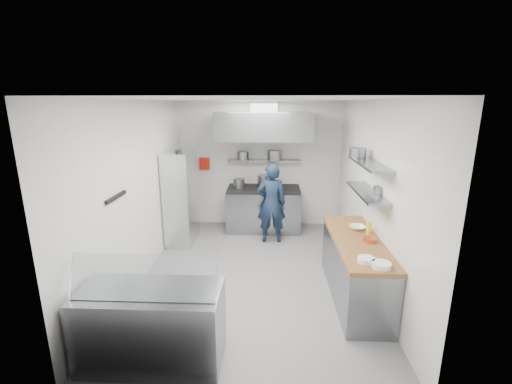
{
  "coord_description": "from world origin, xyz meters",
  "views": [
    {
      "loc": [
        0.27,
        -5.14,
        2.74
      ],
      "look_at": [
        0.0,
        0.6,
        1.25
      ],
      "focal_mm": 24.0,
      "sensor_mm": 36.0,
      "label": 1
    }
  ],
  "objects_px": {
    "gas_range": "(264,210)",
    "chef": "(271,203)",
    "wire_rack": "(181,198)",
    "display_case": "(152,326)"
  },
  "relations": [
    {
      "from": "gas_range",
      "to": "chef",
      "type": "xyz_separation_m",
      "value": [
        0.17,
        -0.69,
        0.36
      ]
    },
    {
      "from": "chef",
      "to": "gas_range",
      "type": "bearing_deg",
      "value": -80.03
    },
    {
      "from": "wire_rack",
      "to": "chef",
      "type": "bearing_deg",
      "value": 2.58
    },
    {
      "from": "chef",
      "to": "display_case",
      "type": "distance_m",
      "value": 3.66
    },
    {
      "from": "gas_range",
      "to": "display_case",
      "type": "relative_size",
      "value": 1.07
    },
    {
      "from": "chef",
      "to": "wire_rack",
      "type": "bearing_deg",
      "value": -1.2
    },
    {
      "from": "gas_range",
      "to": "chef",
      "type": "relative_size",
      "value": 0.99
    },
    {
      "from": "wire_rack",
      "to": "display_case",
      "type": "bearing_deg",
      "value": -80.96
    },
    {
      "from": "display_case",
      "to": "wire_rack",
      "type": "bearing_deg",
      "value": 99.04
    },
    {
      "from": "chef",
      "to": "wire_rack",
      "type": "distance_m",
      "value": 1.8
    }
  ]
}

